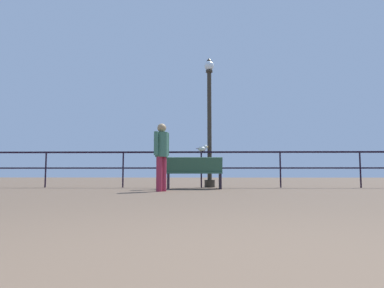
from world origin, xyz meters
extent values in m
plane|color=brown|center=(0.00, 0.00, 0.00)|extent=(60.00, 60.00, 0.00)
cube|color=black|center=(0.00, 8.38, 1.03)|extent=(22.88, 0.05, 0.05)
cube|color=black|center=(0.00, 8.38, 0.57)|extent=(22.88, 0.04, 0.04)
cylinder|color=black|center=(-4.58, 8.38, 0.51)|extent=(0.04, 0.04, 1.03)
cylinder|color=black|center=(-2.29, 8.38, 0.51)|extent=(0.04, 0.04, 1.03)
cylinder|color=black|center=(0.00, 8.38, 0.51)|extent=(0.04, 0.04, 1.03)
cylinder|color=black|center=(2.29, 8.38, 0.51)|extent=(0.04, 0.04, 1.03)
cylinder|color=black|center=(4.58, 8.38, 0.51)|extent=(0.04, 0.04, 1.03)
cube|color=#2B543E|center=(-0.19, 7.63, 0.43)|extent=(1.48, 0.56, 0.05)
cube|color=#2B543E|center=(-0.19, 7.39, 0.63)|extent=(1.47, 0.16, 0.41)
cube|color=black|center=(0.50, 7.64, 0.22)|extent=(0.05, 0.47, 0.43)
cube|color=black|center=(0.50, 7.85, 0.57)|extent=(0.05, 0.36, 0.04)
cube|color=black|center=(-0.88, 7.61, 0.22)|extent=(0.05, 0.47, 0.43)
cube|color=black|center=(-0.89, 7.82, 0.57)|extent=(0.05, 0.36, 0.04)
cylinder|color=#312B20|center=(0.25, 8.64, 0.11)|extent=(0.31, 0.31, 0.22)
cylinder|color=#312B20|center=(0.25, 8.64, 1.86)|extent=(0.13, 0.13, 3.28)
cylinder|color=#312B20|center=(0.25, 8.64, 3.53)|extent=(0.21, 0.21, 0.06)
sphere|color=white|center=(0.25, 8.64, 3.70)|extent=(0.30, 0.30, 0.30)
cone|color=#312B20|center=(0.25, 8.64, 3.90)|extent=(0.16, 0.16, 0.10)
cylinder|color=#99253C|center=(-0.97, 6.31, 0.40)|extent=(0.14, 0.14, 0.79)
cylinder|color=#99253C|center=(-0.89, 6.44, 0.40)|extent=(0.14, 0.14, 0.79)
cylinder|color=#396A55|center=(-0.93, 6.37, 1.08)|extent=(0.30, 0.30, 0.57)
cylinder|color=#396A55|center=(-1.04, 6.20, 1.10)|extent=(0.10, 0.10, 0.54)
cylinder|color=#396A55|center=(-0.83, 6.54, 1.10)|extent=(0.10, 0.10, 0.54)
sphere|color=#9F8259|center=(-0.93, 6.37, 1.47)|extent=(0.21, 0.21, 0.21)
ellipsoid|color=silver|center=(0.02, 8.38, 1.13)|extent=(0.30, 0.27, 0.14)
ellipsoid|color=gray|center=(0.02, 8.38, 1.15)|extent=(0.26, 0.22, 0.05)
sphere|color=silver|center=(0.12, 8.44, 1.19)|extent=(0.12, 0.12, 0.12)
cone|color=gold|center=(0.19, 8.48, 1.19)|extent=(0.07, 0.07, 0.05)
cube|color=gray|center=(-0.10, 8.31, 1.13)|extent=(0.11, 0.10, 0.02)
camera|label=1|loc=(-0.05, -1.29, 0.42)|focal=31.06mm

